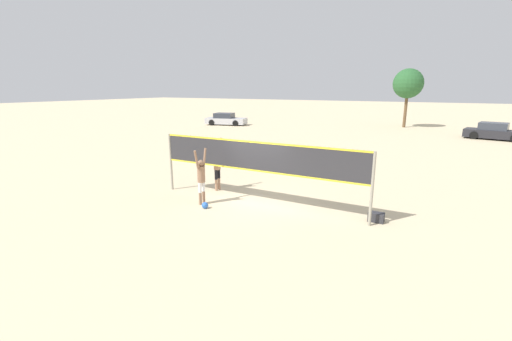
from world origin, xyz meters
TOP-DOWN VIEW (x-y plane):
  - ground_plane at (0.00, 0.00)m, footprint 200.00×200.00m
  - volleyball_net at (0.00, 0.00)m, footprint 8.16×0.09m
  - player_spiker at (-1.79, -0.88)m, footprint 0.28×0.69m
  - player_blocker at (-2.30, 0.85)m, footprint 0.28×0.71m
  - volleyball at (-1.39, -1.23)m, footprint 0.24×0.24m
  - gear_bag at (4.16, 0.44)m, footprint 0.49×0.32m
  - parked_car_near at (9.42, 23.66)m, footprint 4.75×2.74m
  - parked_car_mid at (-16.26, 22.29)m, footprint 4.87×2.94m
  - tree_left_cluster at (1.88, 29.56)m, footprint 3.07×3.07m

SIDE VIEW (x-z plane):
  - ground_plane at x=0.00m, z-range 0.00..0.00m
  - volleyball at x=-1.39m, z-range 0.00..0.24m
  - gear_bag at x=4.16m, z-range 0.00..0.30m
  - parked_car_mid at x=-16.26m, z-range -0.07..1.27m
  - parked_car_near at x=9.42m, z-range -0.08..1.29m
  - player_spiker at x=-1.79m, z-range 0.05..2.10m
  - player_blocker at x=-2.30m, z-range 0.06..2.23m
  - volleyball_net at x=0.00m, z-range 0.53..2.87m
  - tree_left_cluster at x=1.88m, z-range 1.49..7.60m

